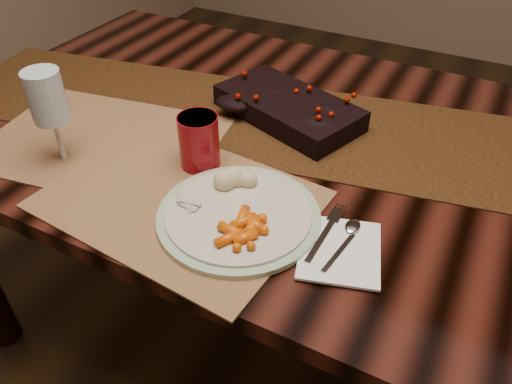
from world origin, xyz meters
The scene contains 15 objects.
floor centered at (0.00, 0.00, 0.00)m, with size 5.00×5.00×0.00m, color black.
dining_table centered at (0.00, 0.00, 0.38)m, with size 1.80×1.00×0.75m, color black.
table_runner centered at (-0.02, 0.05, 0.75)m, with size 1.85×0.38×0.00m, color #47300E.
centerpiece centered at (-0.08, 0.06, 0.79)m, with size 0.34×0.18×0.07m, color black, non-canonical shape.
placemat_main centered at (-0.14, -0.31, 0.75)m, with size 0.50×0.36×0.00m, color #8B6341.
placemat_second centered at (-0.41, -0.23, 0.75)m, with size 0.50×0.37×0.00m, color brown.
dinner_plate centered at (-0.01, -0.31, 0.76)m, with size 0.30×0.30×0.02m, color beige.
baby_carrots centered at (0.01, -0.36, 0.78)m, with size 0.10×0.08×0.02m, color #E55708, non-canonical shape.
mashed_potatoes centered at (-0.05, -0.24, 0.79)m, with size 0.07×0.07×0.04m, color beige, non-canonical shape.
turkey_shreds centered at (-0.11, -0.34, 0.78)m, with size 0.07×0.06×0.02m, color tan, non-canonical shape.
napkin centered at (0.18, -0.30, 0.76)m, with size 0.13×0.16×0.01m, color white.
fork centered at (0.15, -0.29, 0.76)m, with size 0.02×0.15×0.00m, color silver, non-canonical shape.
spoon centered at (0.18, -0.29, 0.76)m, with size 0.03×0.13×0.00m, color silver, non-canonical shape.
red_cup centered at (-0.16, -0.20, 0.81)m, with size 0.08×0.08×0.11m, color maroon.
wine_glass centered at (-0.43, -0.32, 0.85)m, with size 0.07×0.07×0.20m, color white, non-canonical shape.
Camera 1 is at (0.33, -0.90, 1.36)m, focal length 35.00 mm.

